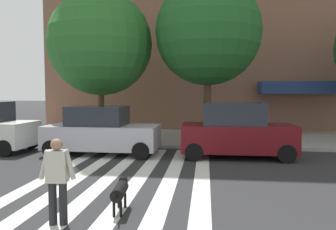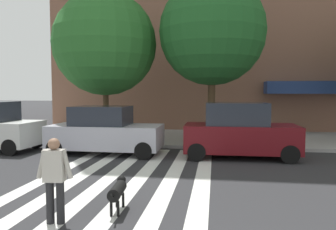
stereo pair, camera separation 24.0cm
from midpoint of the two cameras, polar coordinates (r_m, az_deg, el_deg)
The scene contains 9 objects.
ground_plane at distance 7.62m, azimuth -13.42°, elevation -15.21°, with size 160.00×160.00×0.00m, color #2B2B2D.
sidewalk_far at distance 17.42m, azimuth -1.68°, elevation -3.93°, with size 80.00×6.00×0.15m, color #999695.
crosswalk_stripes at distance 7.61m, azimuth -13.10°, elevation -15.21°, with size 4.95×14.04×0.01m.
parked_car_behind_first at distance 13.32m, azimuth -12.12°, elevation -2.88°, with size 4.49×1.99×1.93m.
parked_car_third_in_line at distance 12.65m, azimuth 11.34°, elevation -2.86°, with size 4.23×1.97×2.10m.
street_tree_nearest at distance 16.11m, azimuth -12.20°, elevation 12.13°, with size 4.92×4.92×7.10m.
street_tree_middle at distance 15.33m, azimuth 6.57°, elevation 14.18°, with size 4.84×4.84×7.48m.
pedestrian_dog_walker at distance 6.55m, azimuth -19.87°, elevation -10.11°, with size 0.71×0.27×1.64m.
dog_on_leash at distance 7.06m, azimuth -9.40°, elevation -12.94°, with size 0.32×1.15×0.65m.
Camera 1 is at (2.39, 0.56, 2.50)m, focal length 34.73 mm.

